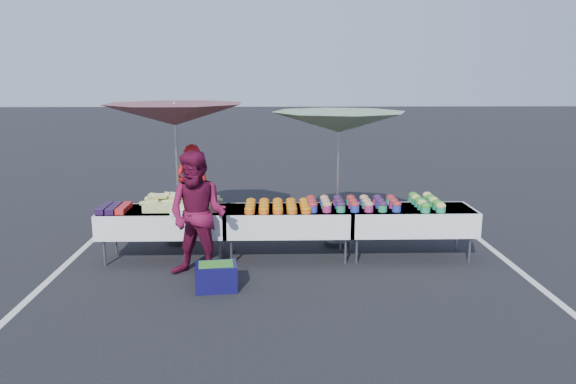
{
  "coord_description": "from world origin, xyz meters",
  "views": [
    {
      "loc": [
        -0.22,
        -7.98,
        2.68
      ],
      "look_at": [
        0.0,
        0.0,
        1.0
      ],
      "focal_mm": 35.0,
      "sensor_mm": 36.0,
      "label": 1
    }
  ],
  "objects_px": {
    "table_left": "(165,221)",
    "umbrella_right": "(339,123)",
    "table_center": "(288,220)",
    "customer": "(198,215)",
    "umbrella_left": "(175,116)",
    "storage_bin": "(216,276)",
    "vendor": "(193,191)",
    "table_right": "(410,219)"
  },
  "relations": [
    {
      "from": "table_left",
      "to": "umbrella_right",
      "type": "relative_size",
      "value": 0.81
    },
    {
      "from": "table_left",
      "to": "table_center",
      "type": "bearing_deg",
      "value": 0.0
    },
    {
      "from": "customer",
      "to": "umbrella_left",
      "type": "xyz_separation_m",
      "value": [
        -0.51,
        1.55,
        1.2
      ]
    },
    {
      "from": "umbrella_left",
      "to": "storage_bin",
      "type": "distance_m",
      "value": 2.88
    },
    {
      "from": "table_left",
      "to": "table_center",
      "type": "xyz_separation_m",
      "value": [
        1.8,
        0.0,
        0.0
      ]
    },
    {
      "from": "table_left",
      "to": "storage_bin",
      "type": "bearing_deg",
      "value": -55.26
    },
    {
      "from": "vendor",
      "to": "table_right",
      "type": "bearing_deg",
      "value": 163.94
    },
    {
      "from": "table_right",
      "to": "vendor",
      "type": "height_order",
      "value": "vendor"
    },
    {
      "from": "table_center",
      "to": "umbrella_left",
      "type": "relative_size",
      "value": 0.65
    },
    {
      "from": "vendor",
      "to": "storage_bin",
      "type": "height_order",
      "value": "vendor"
    },
    {
      "from": "vendor",
      "to": "customer",
      "type": "bearing_deg",
      "value": 101.93
    },
    {
      "from": "vendor",
      "to": "umbrella_left",
      "type": "xyz_separation_m",
      "value": [
        -0.2,
        -0.3,
        1.26
      ]
    },
    {
      "from": "vendor",
      "to": "customer",
      "type": "xyz_separation_m",
      "value": [
        0.32,
        -1.85,
        0.06
      ]
    },
    {
      "from": "customer",
      "to": "table_center",
      "type": "bearing_deg",
      "value": 48.78
    },
    {
      "from": "table_right",
      "to": "vendor",
      "type": "xyz_separation_m",
      "value": [
        -3.34,
        1.1,
        0.21
      ]
    },
    {
      "from": "table_center",
      "to": "table_right",
      "type": "relative_size",
      "value": 1.0
    },
    {
      "from": "umbrella_right",
      "to": "storage_bin",
      "type": "distance_m",
      "value": 3.11
    },
    {
      "from": "vendor",
      "to": "umbrella_right",
      "type": "distance_m",
      "value": 2.65
    },
    {
      "from": "table_center",
      "to": "customer",
      "type": "distance_m",
      "value": 1.46
    },
    {
      "from": "umbrella_left",
      "to": "storage_bin",
      "type": "bearing_deg",
      "value": -68.8
    },
    {
      "from": "umbrella_left",
      "to": "umbrella_right",
      "type": "bearing_deg",
      "value": -3.62
    },
    {
      "from": "table_center",
      "to": "umbrella_right",
      "type": "bearing_deg",
      "value": 38.64
    },
    {
      "from": "table_center",
      "to": "customer",
      "type": "bearing_deg",
      "value": -148.39
    },
    {
      "from": "table_right",
      "to": "table_center",
      "type": "bearing_deg",
      "value": 180.0
    },
    {
      "from": "table_left",
      "to": "umbrella_right",
      "type": "xyz_separation_m",
      "value": [
        2.6,
        0.64,
        1.36
      ]
    },
    {
      "from": "vendor",
      "to": "table_left",
      "type": "bearing_deg",
      "value": 78.7
    },
    {
      "from": "vendor",
      "to": "storage_bin",
      "type": "bearing_deg",
      "value": 106.42
    },
    {
      "from": "table_center",
      "to": "storage_bin",
      "type": "xyz_separation_m",
      "value": [
        -0.94,
        -1.23,
        -0.41
      ]
    },
    {
      "from": "table_center",
      "to": "storage_bin",
      "type": "relative_size",
      "value": 3.29
    },
    {
      "from": "table_left",
      "to": "vendor",
      "type": "bearing_deg",
      "value": 76.55
    },
    {
      "from": "table_left",
      "to": "umbrella_right",
      "type": "bearing_deg",
      "value": 13.82
    },
    {
      "from": "umbrella_left",
      "to": "table_center",
      "type": "bearing_deg",
      "value": -24.78
    },
    {
      "from": "table_center",
      "to": "umbrella_left",
      "type": "bearing_deg",
      "value": 155.22
    },
    {
      "from": "table_center",
      "to": "storage_bin",
      "type": "distance_m",
      "value": 1.61
    },
    {
      "from": "vendor",
      "to": "umbrella_left",
      "type": "bearing_deg",
      "value": 58.82
    },
    {
      "from": "umbrella_left",
      "to": "storage_bin",
      "type": "height_order",
      "value": "umbrella_left"
    },
    {
      "from": "table_left",
      "to": "table_center",
      "type": "relative_size",
      "value": 1.0
    },
    {
      "from": "customer",
      "to": "umbrella_left",
      "type": "relative_size",
      "value": 0.6
    },
    {
      "from": "umbrella_left",
      "to": "umbrella_right",
      "type": "height_order",
      "value": "umbrella_left"
    },
    {
      "from": "table_left",
      "to": "table_right",
      "type": "distance_m",
      "value": 3.6
    },
    {
      "from": "table_left",
      "to": "umbrella_left",
      "type": "xyz_separation_m",
      "value": [
        0.07,
        0.8,
        1.47
      ]
    },
    {
      "from": "table_right",
      "to": "customer",
      "type": "relative_size",
      "value": 1.09
    }
  ]
}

